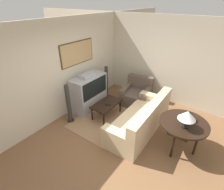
# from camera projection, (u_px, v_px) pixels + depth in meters

# --- Properties ---
(ground_plane) EXTENTS (12.00, 12.00, 0.00)m
(ground_plane) POSITION_uv_depth(u_px,v_px,m) (123.00, 144.00, 4.23)
(ground_plane) COLOR brown
(wall_back) EXTENTS (12.00, 0.10, 2.70)m
(wall_back) POSITION_uv_depth(u_px,v_px,m) (57.00, 72.00, 4.66)
(wall_back) COLOR beige
(wall_back) RESTS_ON ground_plane
(wall_right) EXTENTS (0.06, 12.00, 2.70)m
(wall_right) POSITION_uv_depth(u_px,v_px,m) (170.00, 62.00, 5.43)
(wall_right) COLOR beige
(wall_right) RESTS_ON ground_plane
(area_rug) EXTENTS (2.08, 1.47, 0.01)m
(area_rug) POSITION_uv_depth(u_px,v_px,m) (108.00, 118.00, 5.14)
(area_rug) COLOR #99704C
(area_rug) RESTS_ON ground_plane
(tv) EXTENTS (1.13, 0.53, 1.17)m
(tv) POSITION_uv_depth(u_px,v_px,m) (89.00, 92.00, 5.37)
(tv) COLOR #9E9EA3
(tv) RESTS_ON ground_plane
(couch) EXTENTS (2.22, 0.92, 0.89)m
(couch) POSITION_uv_depth(u_px,v_px,m) (141.00, 120.00, 4.54)
(couch) COLOR #CCB289
(couch) RESTS_ON ground_plane
(armchair) EXTENTS (1.03, 1.00, 0.84)m
(armchair) POSITION_uv_depth(u_px,v_px,m) (137.00, 95.00, 5.79)
(armchair) COLOR brown
(armchair) RESTS_ON ground_plane
(coffee_table) EXTENTS (0.92, 0.52, 0.45)m
(coffee_table) POSITION_uv_depth(u_px,v_px,m) (107.00, 105.00, 5.04)
(coffee_table) COLOR black
(coffee_table) RESTS_ON ground_plane
(console_table) EXTENTS (1.04, 1.04, 0.74)m
(console_table) POSITION_uv_depth(u_px,v_px,m) (184.00, 125.00, 3.80)
(console_table) COLOR black
(console_table) RESTS_ON ground_plane
(table_lamp) EXTENTS (0.36, 0.36, 0.40)m
(table_lamp) POSITION_uv_depth(u_px,v_px,m) (187.00, 115.00, 3.48)
(table_lamp) COLOR black
(table_lamp) RESTS_ON console_table
(mantel_clock) EXTENTS (0.16, 0.10, 0.17)m
(mantel_clock) POSITION_uv_depth(u_px,v_px,m) (189.00, 117.00, 3.80)
(mantel_clock) COLOR black
(mantel_clock) RESTS_ON console_table
(remote) EXTENTS (0.12, 0.16, 0.02)m
(remote) POSITION_uv_depth(u_px,v_px,m) (108.00, 105.00, 4.93)
(remote) COLOR black
(remote) RESTS_ON coffee_table
(speaker_tower_left) EXTENTS (0.20, 0.20, 1.14)m
(speaker_tower_left) POSITION_uv_depth(u_px,v_px,m) (69.00, 105.00, 4.76)
(speaker_tower_left) COLOR black
(speaker_tower_left) RESTS_ON ground_plane
(speaker_tower_right) EXTENTS (0.20, 0.20, 1.14)m
(speaker_tower_right) POSITION_uv_depth(u_px,v_px,m) (106.00, 83.00, 5.96)
(speaker_tower_right) COLOR black
(speaker_tower_right) RESTS_ON ground_plane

